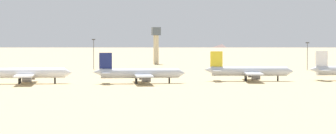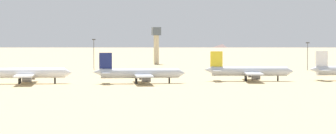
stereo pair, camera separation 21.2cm
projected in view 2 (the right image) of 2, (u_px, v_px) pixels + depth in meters
name	position (u px, v px, depth m)	size (l,w,h in m)	color
ground	(150.00, 88.00, 235.06)	(4000.00, 4000.00, 0.00)	tan
ridge_center	(179.00, 10.00, 1171.23)	(303.57, 271.81, 120.73)	gray
parked_jet_red_2	(22.00, 73.00, 254.20)	(35.83, 30.14, 11.84)	white
parked_jet_navy_3	(139.00, 73.00, 255.47)	(34.30, 28.85, 11.33)	silver
parked_jet_yellow_4	(248.00, 71.00, 268.97)	(34.66, 29.59, 11.49)	silver
control_tower	(156.00, 42.00, 427.08)	(5.20, 5.20, 22.62)	#C6B793
light_pole_west	(308.00, 54.00, 351.80)	(1.80, 0.50, 14.15)	#59595E
light_pole_mid	(94.00, 52.00, 362.71)	(1.80, 0.50, 15.73)	#59595E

